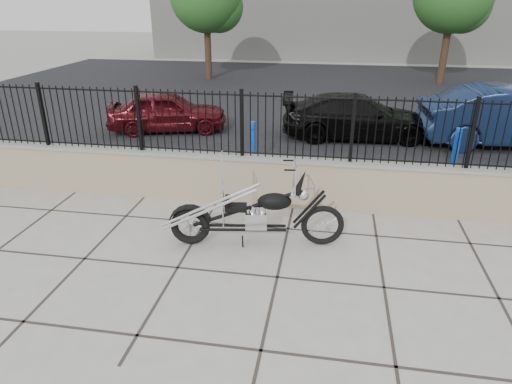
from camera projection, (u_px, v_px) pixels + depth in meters
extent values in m
plane|color=#99968E|center=(277.00, 277.00, 6.57)|extent=(90.00, 90.00, 0.00)
plane|color=black|center=(317.00, 99.00, 17.89)|extent=(30.00, 30.00, 0.00)
cube|color=gray|center=(294.00, 182.00, 8.65)|extent=(14.00, 0.36, 0.96)
cube|color=black|center=(296.00, 127.00, 8.22)|extent=(14.00, 0.08, 1.20)
imported|color=#4B0A11|center=(167.00, 111.00, 13.47)|extent=(3.69, 2.22, 1.17)
imported|color=black|center=(357.00, 117.00, 12.79)|extent=(4.34, 2.05, 1.22)
cylinder|color=#0B43AE|center=(253.00, 144.00, 10.70)|extent=(0.15, 0.15, 1.07)
cylinder|color=#0C38C2|center=(455.00, 154.00, 9.92)|extent=(0.17, 0.17, 1.14)
cylinder|color=#382619|center=(208.00, 46.00, 21.55)|extent=(0.31, 0.31, 3.09)
cylinder|color=#382619|center=(445.00, 48.00, 20.41)|extent=(0.32, 0.32, 3.18)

